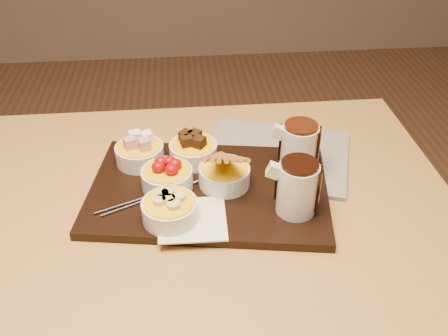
{
  "coord_description": "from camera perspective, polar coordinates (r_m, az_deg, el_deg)",
  "views": [
    {
      "loc": [
        0.08,
        -0.73,
        1.36
      ],
      "look_at": [
        0.15,
        0.04,
        0.81
      ],
      "focal_mm": 40.0,
      "sensor_mm": 36.0,
      "label": 1
    }
  ],
  "objects": [
    {
      "name": "dining_table",
      "position": [
        1.02,
        -8.18,
        -9.18
      ],
      "size": [
        1.2,
        0.8,
        0.75
      ],
      "color": "#AF8041",
      "rests_on": "ground"
    },
    {
      "name": "serving_board",
      "position": [
        0.98,
        -1.75,
        -2.52
      ],
      "size": [
        0.5,
        0.37,
        0.02
      ],
      "primitive_type": "cube",
      "rotation": [
        0.0,
        0.0,
        -0.16
      ],
      "color": "black",
      "rests_on": "dining_table"
    },
    {
      "name": "napkin",
      "position": [
        0.9,
        -3.61,
        -5.86
      ],
      "size": [
        0.12,
        0.12,
        0.0
      ],
      "primitive_type": "cube",
      "rotation": [
        0.0,
        0.0,
        -0.02
      ],
      "color": "white",
      "rests_on": "serving_board"
    },
    {
      "name": "bowl_marshmallows",
      "position": [
        1.05,
        -9.6,
        1.59
      ],
      "size": [
        0.1,
        0.1,
        0.04
      ],
      "primitive_type": "cylinder",
      "color": "silver",
      "rests_on": "serving_board"
    },
    {
      "name": "bowl_cake",
      "position": [
        1.04,
        -3.52,
        1.84
      ],
      "size": [
        0.1,
        0.1,
        0.04
      ],
      "primitive_type": "cylinder",
      "color": "silver",
      "rests_on": "serving_board"
    },
    {
      "name": "bowl_strawberries",
      "position": [
        0.97,
        -6.51,
        -1.19
      ],
      "size": [
        0.1,
        0.1,
        0.04
      ],
      "primitive_type": "cylinder",
      "color": "silver",
      "rests_on": "serving_board"
    },
    {
      "name": "bowl_biscotti",
      "position": [
        0.97,
        0.04,
        -0.93
      ],
      "size": [
        0.1,
        0.1,
        0.04
      ],
      "primitive_type": "cylinder",
      "color": "silver",
      "rests_on": "serving_board"
    },
    {
      "name": "bowl_bananas",
      "position": [
        0.89,
        -6.21,
        -4.89
      ],
      "size": [
        0.1,
        0.1,
        0.04
      ],
      "primitive_type": "cylinder",
      "color": "silver",
      "rests_on": "serving_board"
    },
    {
      "name": "pitcher_dark_chocolate",
      "position": [
        0.9,
        8.38,
        -2.34
      ],
      "size": [
        0.08,
        0.08,
        0.1
      ],
      "primitive_type": "cylinder",
      "rotation": [
        0.0,
        0.0,
        -0.16
      ],
      "color": "silver",
      "rests_on": "serving_board"
    },
    {
      "name": "pitcher_milk_chocolate",
      "position": [
        1.0,
        8.56,
        2.2
      ],
      "size": [
        0.08,
        0.08,
        0.1
      ],
      "primitive_type": "cylinder",
      "rotation": [
        0.0,
        0.0,
        -0.16
      ],
      "color": "silver",
      "rests_on": "serving_board"
    },
    {
      "name": "fondue_skewers",
      "position": [
        0.96,
        -7.28,
        -2.79
      ],
      "size": [
        0.13,
        0.25,
        0.01
      ],
      "primitive_type": null,
      "rotation": [
        0.0,
        0.0,
        -1.17
      ],
      "color": "silver",
      "rests_on": "serving_board"
    },
    {
      "name": "newspaper",
      "position": [
        1.09,
        5.98,
        1.39
      ],
      "size": [
        0.37,
        0.33,
        0.01
      ],
      "primitive_type": "cube",
      "rotation": [
        0.0,
        0.0,
        -0.32
      ],
      "color": "beige",
      "rests_on": "dining_table"
    }
  ]
}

